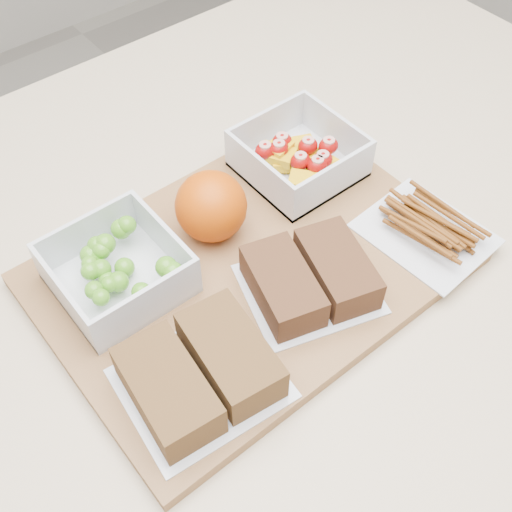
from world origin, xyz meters
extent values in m
cube|color=beige|center=(0.00, 0.00, 0.45)|extent=(1.20, 0.90, 0.90)
cube|color=olive|center=(-0.01, 0.00, 0.91)|extent=(0.42, 0.30, 0.02)
cube|color=silver|center=(-0.13, 0.06, 0.92)|extent=(0.12, 0.12, 0.00)
cube|color=silver|center=(-0.13, 0.12, 0.94)|extent=(0.12, 0.00, 0.05)
cube|color=silver|center=(-0.13, 0.01, 0.94)|extent=(0.12, 0.00, 0.05)
cube|color=silver|center=(-0.07, 0.06, 0.94)|extent=(0.00, 0.11, 0.05)
cube|color=silver|center=(-0.19, 0.06, 0.94)|extent=(0.00, 0.11, 0.05)
sphere|color=#4C921E|center=(-0.14, 0.05, 0.94)|extent=(0.02, 0.02, 0.02)
sphere|color=#4C921E|center=(-0.16, 0.05, 0.94)|extent=(0.02, 0.02, 0.02)
sphere|color=#4C921E|center=(-0.13, 0.09, 0.95)|extent=(0.02, 0.02, 0.02)
sphere|color=#4C921E|center=(-0.12, 0.07, 0.93)|extent=(0.02, 0.02, 0.02)
sphere|color=#4C921E|center=(-0.15, 0.07, 0.94)|extent=(0.02, 0.02, 0.02)
sphere|color=#4C921E|center=(-0.14, 0.06, 0.94)|extent=(0.02, 0.02, 0.02)
sphere|color=#4C921E|center=(-0.15, 0.08, 0.95)|extent=(0.02, 0.02, 0.02)
sphere|color=#4C921E|center=(-0.10, 0.03, 0.95)|extent=(0.02, 0.02, 0.02)
sphere|color=#4C921E|center=(-0.10, 0.10, 0.94)|extent=(0.02, 0.02, 0.02)
sphere|color=#4C921E|center=(-0.13, 0.09, 0.95)|extent=(0.02, 0.02, 0.02)
sphere|color=#4C921E|center=(-0.16, 0.04, 0.94)|extent=(0.02, 0.02, 0.02)
sphere|color=#4C921E|center=(-0.10, 0.10, 0.95)|extent=(0.02, 0.02, 0.02)
sphere|color=#4C921E|center=(-0.13, 0.02, 0.94)|extent=(0.02, 0.02, 0.02)
sphere|color=#4C921E|center=(-0.13, 0.09, 0.94)|extent=(0.02, 0.02, 0.02)
sphere|color=#4C921E|center=(-0.14, 0.07, 0.94)|extent=(0.02, 0.02, 0.02)
sphere|color=#4C921E|center=(-0.13, 0.10, 0.95)|extent=(0.02, 0.02, 0.02)
sphere|color=#4C921E|center=(-0.09, 0.02, 0.95)|extent=(0.02, 0.02, 0.02)
sphere|color=#4C921E|center=(-0.09, 0.02, 0.93)|extent=(0.02, 0.02, 0.02)
sphere|color=#4C921E|center=(-0.14, 0.09, 0.94)|extent=(0.02, 0.02, 0.02)
sphere|color=#4C921E|center=(-0.15, 0.05, 0.94)|extent=(0.02, 0.02, 0.02)
sphere|color=#4C921E|center=(-0.14, 0.10, 0.94)|extent=(0.02, 0.02, 0.02)
cube|color=silver|center=(0.12, 0.08, 0.92)|extent=(0.12, 0.12, 0.00)
cube|color=silver|center=(0.12, 0.14, 0.94)|extent=(0.12, 0.00, 0.05)
cube|color=silver|center=(0.12, 0.02, 0.94)|extent=(0.12, 0.00, 0.05)
cube|color=silver|center=(0.18, 0.08, 0.94)|extent=(0.00, 0.11, 0.05)
cube|color=silver|center=(0.06, 0.08, 0.94)|extent=(0.00, 0.11, 0.05)
cube|color=#CE9A0B|center=(0.12, 0.06, 0.93)|extent=(0.03, 0.04, 0.01)
cube|color=#CE9A0B|center=(0.11, 0.10, 0.93)|extent=(0.04, 0.05, 0.01)
cube|color=#CE9A0B|center=(0.13, 0.08, 0.93)|extent=(0.04, 0.05, 0.01)
cube|color=#CE9A0B|center=(0.14, 0.09, 0.93)|extent=(0.04, 0.04, 0.01)
cube|color=#CE9A0B|center=(0.10, 0.09, 0.94)|extent=(0.04, 0.04, 0.01)
cube|color=#CE9A0B|center=(0.11, 0.10, 0.94)|extent=(0.03, 0.03, 0.01)
cube|color=#CE9A0B|center=(0.09, 0.04, 0.94)|extent=(0.04, 0.04, 0.01)
cube|color=#CE9A0B|center=(0.13, 0.05, 0.93)|extent=(0.03, 0.03, 0.01)
cube|color=#CE9A0B|center=(0.11, 0.08, 0.93)|extent=(0.04, 0.04, 0.01)
ellipsoid|color=#A20D08|center=(0.13, 0.08, 0.95)|extent=(0.02, 0.02, 0.02)
ellipsoid|color=#A20D08|center=(0.13, 0.05, 0.95)|extent=(0.02, 0.02, 0.02)
ellipsoid|color=#A20D08|center=(0.09, 0.10, 0.95)|extent=(0.02, 0.02, 0.02)
ellipsoid|color=#A20D08|center=(0.15, 0.06, 0.95)|extent=(0.02, 0.02, 0.02)
ellipsoid|color=#A20D08|center=(0.10, 0.09, 0.95)|extent=(0.02, 0.02, 0.02)
ellipsoid|color=#A20D08|center=(0.12, 0.05, 0.95)|extent=(0.02, 0.02, 0.02)
ellipsoid|color=#A20D08|center=(0.11, 0.06, 0.95)|extent=(0.02, 0.02, 0.02)
ellipsoid|color=#A20D08|center=(0.11, 0.10, 0.95)|extent=(0.02, 0.02, 0.02)
sphere|color=#C54704|center=(-0.02, 0.06, 0.95)|extent=(0.08, 0.08, 0.08)
cube|color=silver|center=(-0.13, -0.08, 0.92)|extent=(0.15, 0.13, 0.00)
cube|color=brown|center=(-0.17, -0.08, 0.94)|extent=(0.07, 0.11, 0.04)
cube|color=brown|center=(-0.10, -0.08, 0.94)|extent=(0.07, 0.11, 0.04)
cube|color=silver|center=(0.01, -0.06, 0.92)|extent=(0.16, 0.15, 0.00)
cube|color=#4F2F1B|center=(-0.02, -0.05, 0.94)|extent=(0.08, 0.11, 0.04)
cube|color=#4F2F1B|center=(0.04, -0.07, 0.94)|extent=(0.08, 0.11, 0.04)
cube|color=silver|center=(0.16, -0.09, 0.92)|extent=(0.12, 0.14, 0.00)
camera|label=1|loc=(-0.27, -0.32, 1.44)|focal=45.00mm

